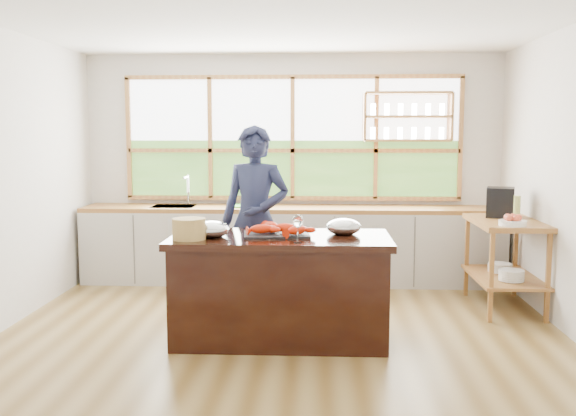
# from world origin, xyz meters

# --- Properties ---
(ground_plane) EXTENTS (5.00, 5.00, 0.00)m
(ground_plane) POSITION_xyz_m (0.00, 0.00, 0.00)
(ground_plane) COLOR olive
(room_shell) EXTENTS (5.02, 4.52, 2.71)m
(room_shell) POSITION_xyz_m (0.02, 0.51, 1.75)
(room_shell) COLOR silver
(room_shell) RESTS_ON ground_plane
(back_counter) EXTENTS (4.90, 0.63, 0.90)m
(back_counter) POSITION_xyz_m (-0.02, 1.94, 0.45)
(back_counter) COLOR #ABA8A2
(back_counter) RESTS_ON ground_plane
(right_shelf_unit) EXTENTS (0.62, 1.10, 0.90)m
(right_shelf_unit) POSITION_xyz_m (2.19, 0.89, 0.60)
(right_shelf_unit) COLOR olive
(right_shelf_unit) RESTS_ON ground_plane
(island) EXTENTS (1.85, 0.90, 0.90)m
(island) POSITION_xyz_m (0.00, -0.20, 0.45)
(island) COLOR black
(island) RESTS_ON ground_plane
(cook) EXTENTS (0.75, 0.57, 1.84)m
(cook) POSITION_xyz_m (-0.29, 0.59, 0.92)
(cook) COLOR #1B203B
(cook) RESTS_ON ground_plane
(potted_plant) EXTENTS (0.16, 0.13, 0.27)m
(potted_plant) POSITION_xyz_m (-0.44, 2.00, 1.03)
(potted_plant) COLOR slate
(potted_plant) RESTS_ON back_counter
(cutting_board) EXTENTS (0.42, 0.33, 0.01)m
(cutting_board) POSITION_xyz_m (-0.53, 1.94, 0.91)
(cutting_board) COLOR green
(cutting_board) RESTS_ON back_counter
(espresso_machine) EXTENTS (0.34, 0.35, 0.31)m
(espresso_machine) POSITION_xyz_m (2.19, 1.13, 1.05)
(espresso_machine) COLOR black
(espresso_machine) RESTS_ON right_shelf_unit
(wine_bottle) EXTENTS (0.07, 0.07, 0.26)m
(wine_bottle) POSITION_xyz_m (2.24, 0.73, 1.03)
(wine_bottle) COLOR #A1AD54
(wine_bottle) RESTS_ON right_shelf_unit
(fruit_bowl) EXTENTS (0.25, 0.25, 0.11)m
(fruit_bowl) POSITION_xyz_m (2.14, 0.51, 0.94)
(fruit_bowl) COLOR silver
(fruit_bowl) RESTS_ON right_shelf_unit
(slate_board) EXTENTS (0.59, 0.46, 0.02)m
(slate_board) POSITION_xyz_m (-0.03, -0.17, 0.91)
(slate_board) COLOR black
(slate_board) RESTS_ON island
(lobster_pile) EXTENTS (0.52, 0.44, 0.08)m
(lobster_pile) POSITION_xyz_m (-0.01, -0.17, 0.96)
(lobster_pile) COLOR red
(lobster_pile) RESTS_ON slate_board
(mixing_bowl_left) EXTENTS (0.30, 0.30, 0.14)m
(mixing_bowl_left) POSITION_xyz_m (-0.57, -0.27, 0.96)
(mixing_bowl_left) COLOR #B5B8BC
(mixing_bowl_left) RESTS_ON island
(mixing_bowl_right) EXTENTS (0.30, 0.30, 0.14)m
(mixing_bowl_right) POSITION_xyz_m (0.54, -0.07, 0.96)
(mixing_bowl_right) COLOR #B5B8BC
(mixing_bowl_right) RESTS_ON island
(wine_glass) EXTENTS (0.08, 0.08, 0.22)m
(wine_glass) POSITION_xyz_m (0.16, -0.51, 1.06)
(wine_glass) COLOR white
(wine_glass) RESTS_ON island
(wicker_basket) EXTENTS (0.27, 0.27, 0.17)m
(wicker_basket) POSITION_xyz_m (-0.73, -0.41, 0.99)
(wicker_basket) COLOR #B0884B
(wicker_basket) RESTS_ON island
(parchment_roll) EXTENTS (0.09, 0.30, 0.08)m
(parchment_roll) POSITION_xyz_m (-0.83, 0.06, 0.94)
(parchment_roll) COLOR white
(parchment_roll) RESTS_ON island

